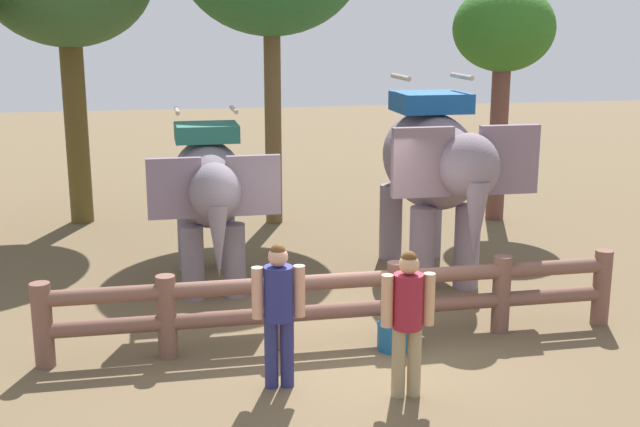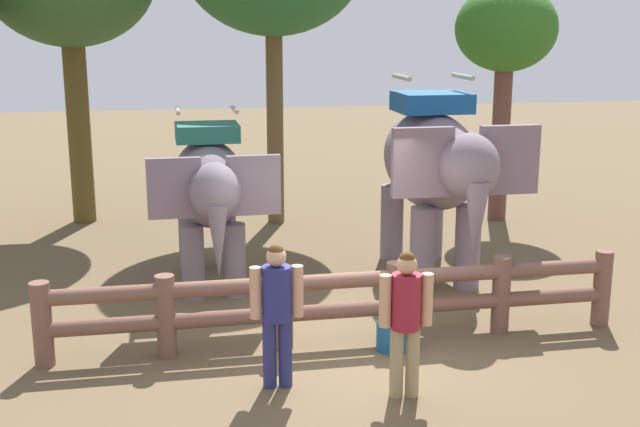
{
  "view_description": "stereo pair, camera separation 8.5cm",
  "coord_description": "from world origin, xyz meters",
  "px_view_note": "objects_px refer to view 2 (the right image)",
  "views": [
    {
      "loc": [
        -2.1,
        -9.32,
        4.04
      ],
      "look_at": [
        0.0,
        1.64,
        1.4
      ],
      "focal_mm": 45.41,
      "sensor_mm": 36.0,
      "label": 1
    },
    {
      "loc": [
        -2.01,
        -9.34,
        4.04
      ],
      "look_at": [
        0.0,
        1.64,
        1.4
      ],
      "focal_mm": 45.41,
      "sensor_mm": 36.0,
      "label": 2
    }
  ],
  "objects_px": {
    "tourist_man_in_blue": "(406,314)",
    "elephant_near_left": "(210,189)",
    "elephant_center": "(434,166)",
    "tourist_woman_in_black": "(277,305)",
    "tree_deep_back": "(506,35)",
    "feed_bucket": "(393,336)",
    "log_fence": "(340,299)"
  },
  "relations": [
    {
      "from": "tourist_man_in_blue",
      "to": "elephant_near_left",
      "type": "bearing_deg",
      "value": 113.82
    },
    {
      "from": "elephant_center",
      "to": "tourist_woman_in_black",
      "type": "bearing_deg",
      "value": -129.67
    },
    {
      "from": "elephant_near_left",
      "to": "elephant_center",
      "type": "xyz_separation_m",
      "value": [
        3.53,
        -0.16,
        0.26
      ]
    },
    {
      "from": "tourist_woman_in_black",
      "to": "tree_deep_back",
      "type": "bearing_deg",
      "value": 52.03
    },
    {
      "from": "elephant_center",
      "to": "feed_bucket",
      "type": "height_order",
      "value": "elephant_center"
    },
    {
      "from": "log_fence",
      "to": "tourist_man_in_blue",
      "type": "height_order",
      "value": "tourist_man_in_blue"
    },
    {
      "from": "log_fence",
      "to": "elephant_near_left",
      "type": "relative_size",
      "value": 2.34
    },
    {
      "from": "tourist_man_in_blue",
      "to": "tree_deep_back",
      "type": "distance_m",
      "value": 9.2
    },
    {
      "from": "tourist_woman_in_black",
      "to": "tourist_man_in_blue",
      "type": "distance_m",
      "value": 1.43
    },
    {
      "from": "tree_deep_back",
      "to": "tourist_woman_in_black",
      "type": "bearing_deg",
      "value": -127.97
    },
    {
      "from": "log_fence",
      "to": "elephant_near_left",
      "type": "bearing_deg",
      "value": 119.14
    },
    {
      "from": "elephant_near_left",
      "to": "tree_deep_back",
      "type": "distance_m",
      "value": 7.35
    },
    {
      "from": "tree_deep_back",
      "to": "elephant_near_left",
      "type": "bearing_deg",
      "value": -151.04
    },
    {
      "from": "tourist_woman_in_black",
      "to": "tree_deep_back",
      "type": "distance_m",
      "value": 9.51
    },
    {
      "from": "tourist_woman_in_black",
      "to": "log_fence",
      "type": "bearing_deg",
      "value": 49.18
    },
    {
      "from": "log_fence",
      "to": "feed_bucket",
      "type": "bearing_deg",
      "value": -26.14
    },
    {
      "from": "tourist_man_in_blue",
      "to": "tree_deep_back",
      "type": "bearing_deg",
      "value": 61.0
    },
    {
      "from": "tourist_man_in_blue",
      "to": "feed_bucket",
      "type": "relative_size",
      "value": 3.98
    },
    {
      "from": "elephant_near_left",
      "to": "tourist_man_in_blue",
      "type": "relative_size",
      "value": 1.93
    },
    {
      "from": "elephant_center",
      "to": "tourist_man_in_blue",
      "type": "relative_size",
      "value": 2.25
    },
    {
      "from": "elephant_near_left",
      "to": "tourist_woman_in_black",
      "type": "height_order",
      "value": "elephant_near_left"
    },
    {
      "from": "elephant_center",
      "to": "tourist_man_in_blue",
      "type": "bearing_deg",
      "value": -111.89
    },
    {
      "from": "tourist_man_in_blue",
      "to": "log_fence",
      "type": "bearing_deg",
      "value": 103.88
    },
    {
      "from": "elephant_near_left",
      "to": "feed_bucket",
      "type": "height_order",
      "value": "elephant_near_left"
    },
    {
      "from": "elephant_near_left",
      "to": "elephant_center",
      "type": "bearing_deg",
      "value": -2.61
    },
    {
      "from": "tourist_woman_in_black",
      "to": "feed_bucket",
      "type": "bearing_deg",
      "value": 26.78
    },
    {
      "from": "elephant_near_left",
      "to": "feed_bucket",
      "type": "distance_m",
      "value": 3.9
    },
    {
      "from": "tourist_woman_in_black",
      "to": "feed_bucket",
      "type": "xyz_separation_m",
      "value": [
        1.57,
        0.79,
        -0.8
      ]
    },
    {
      "from": "elephant_center",
      "to": "tourist_woman_in_black",
      "type": "xyz_separation_m",
      "value": [
        -2.99,
        -3.61,
        -0.85
      ]
    },
    {
      "from": "tourist_woman_in_black",
      "to": "tree_deep_back",
      "type": "relative_size",
      "value": 0.35
    },
    {
      "from": "log_fence",
      "to": "tourist_woman_in_black",
      "type": "xyz_separation_m",
      "value": [
        -0.95,
        -1.1,
        0.37
      ]
    },
    {
      "from": "tourist_man_in_blue",
      "to": "feed_bucket",
      "type": "height_order",
      "value": "tourist_man_in_blue"
    }
  ]
}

